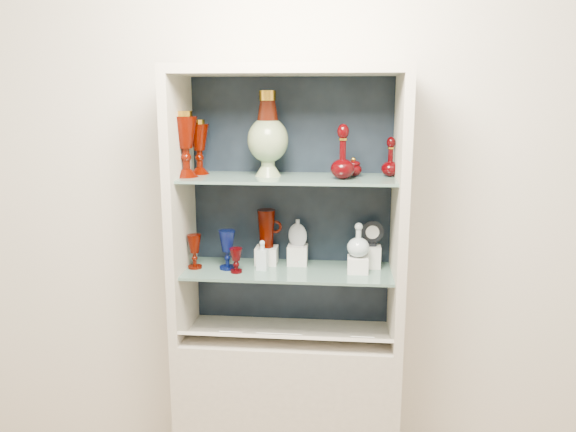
# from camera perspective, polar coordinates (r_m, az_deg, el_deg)

# --- Properties ---
(wall_back) EXTENTS (3.50, 0.02, 2.80)m
(wall_back) POSITION_cam_1_polar(r_m,az_deg,el_deg) (2.65, 0.45, 3.10)
(wall_back) COLOR silver
(wall_back) RESTS_ON ground
(cabinet_base) EXTENTS (1.00, 0.40, 0.75)m
(cabinet_base) POSITION_cam_1_polar(r_m,az_deg,el_deg) (2.80, 0.00, -18.88)
(cabinet_base) COLOR #B7AE9C
(cabinet_base) RESTS_ON ground
(cabinet_back_panel) EXTENTS (0.98, 0.02, 1.15)m
(cabinet_back_panel) POSITION_cam_1_polar(r_m,az_deg,el_deg) (2.63, 0.39, 1.39)
(cabinet_back_panel) COLOR black
(cabinet_back_panel) RESTS_ON cabinet_base
(cabinet_side_left) EXTENTS (0.04, 0.40, 1.15)m
(cabinet_side_left) POSITION_cam_1_polar(r_m,az_deg,el_deg) (2.54, -10.86, 0.77)
(cabinet_side_left) COLOR #B7AE9C
(cabinet_side_left) RESTS_ON cabinet_base
(cabinet_side_right) EXTENTS (0.04, 0.40, 1.15)m
(cabinet_side_right) POSITION_cam_1_polar(r_m,az_deg,el_deg) (2.45, 11.25, 0.35)
(cabinet_side_right) COLOR #B7AE9C
(cabinet_side_right) RESTS_ON cabinet_base
(cabinet_top_cap) EXTENTS (1.00, 0.40, 0.04)m
(cabinet_top_cap) POSITION_cam_1_polar(r_m,az_deg,el_deg) (2.40, 0.00, 14.63)
(cabinet_top_cap) COLOR #B7AE9C
(cabinet_top_cap) RESTS_ON cabinet_side_left
(shelf_lower) EXTENTS (0.92, 0.34, 0.01)m
(shelf_lower) POSITION_cam_1_polar(r_m,az_deg,el_deg) (2.54, 0.04, -5.57)
(shelf_lower) COLOR slate
(shelf_lower) RESTS_ON cabinet_side_left
(shelf_upper) EXTENTS (0.92, 0.34, 0.01)m
(shelf_upper) POSITION_cam_1_polar(r_m,az_deg,el_deg) (2.44, 0.04, 3.86)
(shelf_upper) COLOR slate
(shelf_upper) RESTS_ON cabinet_side_left
(label_ledge) EXTENTS (0.92, 0.17, 0.09)m
(label_ledge) POSITION_cam_1_polar(r_m,az_deg,el_deg) (2.51, -0.24, -12.22)
(label_ledge) COLOR #B7AE9C
(label_ledge) RESTS_ON cabinet_base
(label_card_0) EXTENTS (0.10, 0.06, 0.03)m
(label_card_0) POSITION_cam_1_polar(r_m,az_deg,el_deg) (2.54, -5.71, -11.64)
(label_card_0) COLOR white
(label_card_0) RESTS_ON label_ledge
(label_card_1) EXTENTS (0.10, 0.06, 0.03)m
(label_card_1) POSITION_cam_1_polar(r_m,az_deg,el_deg) (2.50, 7.55, -12.10)
(label_card_1) COLOR white
(label_card_1) RESTS_ON label_ledge
(label_card_2) EXTENTS (0.10, 0.06, 0.03)m
(label_card_2) POSITION_cam_1_polar(r_m,az_deg,el_deg) (2.50, 0.28, -11.93)
(label_card_2) COLOR white
(label_card_2) RESTS_ON label_ledge
(label_card_3) EXTENTS (0.10, 0.06, 0.03)m
(label_card_3) POSITION_cam_1_polar(r_m,az_deg,el_deg) (2.51, -1.98, -11.84)
(label_card_3) COLOR white
(label_card_3) RESTS_ON label_ledge
(pedestal_lamp_left) EXTENTS (0.14, 0.14, 0.28)m
(pedestal_lamp_left) POSITION_cam_1_polar(r_m,az_deg,el_deg) (2.46, -10.37, 7.18)
(pedestal_lamp_left) COLOR #420900
(pedestal_lamp_left) RESTS_ON shelf_upper
(pedestal_lamp_right) EXTENTS (0.10, 0.10, 0.24)m
(pedestal_lamp_right) POSITION_cam_1_polar(r_m,az_deg,el_deg) (2.55, -9.01, 6.94)
(pedestal_lamp_right) COLOR #420900
(pedestal_lamp_right) RESTS_ON shelf_upper
(enamel_urn) EXTENTS (0.18, 0.18, 0.37)m
(enamel_urn) POSITION_cam_1_polar(r_m,az_deg,el_deg) (2.46, -2.06, 8.34)
(enamel_urn) COLOR #10401F
(enamel_urn) RESTS_ON shelf_upper
(ruby_decanter_a) EXTENTS (0.12, 0.12, 0.26)m
(ruby_decanter_a) POSITION_cam_1_polar(r_m,az_deg,el_deg) (2.37, 5.59, 6.85)
(ruby_decanter_a) COLOR #390102
(ruby_decanter_a) RESTS_ON shelf_upper
(ruby_decanter_b) EXTENTS (0.10, 0.10, 0.18)m
(ruby_decanter_b) POSITION_cam_1_polar(r_m,az_deg,el_deg) (2.48, 10.38, 6.06)
(ruby_decanter_b) COLOR #390102
(ruby_decanter_b) RESTS_ON shelf_upper
(lidded_bowl) EXTENTS (0.09, 0.09, 0.09)m
(lidded_bowl) POSITION_cam_1_polar(r_m,az_deg,el_deg) (2.46, 6.64, 5.00)
(lidded_bowl) COLOR #390102
(lidded_bowl) RESTS_ON shelf_upper
(cobalt_goblet) EXTENTS (0.08, 0.08, 0.18)m
(cobalt_goblet) POSITION_cam_1_polar(r_m,az_deg,el_deg) (2.53, -6.19, -3.43)
(cobalt_goblet) COLOR #060E41
(cobalt_goblet) RESTS_ON shelf_lower
(ruby_goblet_tall) EXTENTS (0.08, 0.08, 0.15)m
(ruby_goblet_tall) POSITION_cam_1_polar(r_m,az_deg,el_deg) (2.57, -9.48, -3.58)
(ruby_goblet_tall) COLOR #420900
(ruby_goblet_tall) RESTS_ON shelf_lower
(ruby_goblet_small) EXTENTS (0.07, 0.07, 0.11)m
(ruby_goblet_small) POSITION_cam_1_polar(r_m,az_deg,el_deg) (2.49, -5.29, -4.52)
(ruby_goblet_small) COLOR #390102
(ruby_goblet_small) RESTS_ON shelf_lower
(riser_ruby_pitcher) EXTENTS (0.10, 0.10, 0.08)m
(riser_ruby_pitcher) POSITION_cam_1_polar(r_m,az_deg,el_deg) (2.61, -2.19, -4.00)
(riser_ruby_pitcher) COLOR silver
(riser_ruby_pitcher) RESTS_ON shelf_lower
(ruby_pitcher) EXTENTS (0.13, 0.09, 0.17)m
(ruby_pitcher) POSITION_cam_1_polar(r_m,az_deg,el_deg) (2.58, -2.21, -1.28)
(ruby_pitcher) COLOR #420900
(ruby_pitcher) RESTS_ON riser_ruby_pitcher
(clear_square_bottle) EXTENTS (0.05, 0.05, 0.14)m
(clear_square_bottle) POSITION_cam_1_polar(r_m,az_deg,el_deg) (2.52, -2.62, -3.98)
(clear_square_bottle) COLOR #ADC2C8
(clear_square_bottle) RESTS_ON shelf_lower
(riser_flat_flask) EXTENTS (0.09, 0.09, 0.09)m
(riser_flat_flask) POSITION_cam_1_polar(r_m,az_deg,el_deg) (2.60, 0.98, -3.96)
(riser_flat_flask) COLOR silver
(riser_flat_flask) RESTS_ON shelf_lower
(flat_flask) EXTENTS (0.10, 0.07, 0.13)m
(flat_flask) POSITION_cam_1_polar(r_m,az_deg,el_deg) (2.57, 0.98, -1.63)
(flat_flask) COLOR #A2ABB3
(flat_flask) RESTS_ON riser_flat_flask
(riser_clear_round_decanter) EXTENTS (0.09, 0.09, 0.07)m
(riser_clear_round_decanter) POSITION_cam_1_polar(r_m,az_deg,el_deg) (2.50, 7.10, -4.92)
(riser_clear_round_decanter) COLOR silver
(riser_clear_round_decanter) RESTS_ON shelf_lower
(clear_round_decanter) EXTENTS (0.10, 0.10, 0.15)m
(clear_round_decanter) POSITION_cam_1_polar(r_m,az_deg,el_deg) (2.48, 7.16, -2.52)
(clear_round_decanter) COLOR #ADC2C8
(clear_round_decanter) RESTS_ON riser_clear_round_decanter
(riser_cameo_medallion) EXTENTS (0.08, 0.08, 0.10)m
(riser_cameo_medallion) POSITION_cam_1_polar(r_m,az_deg,el_deg) (2.58, 8.48, -4.09)
(riser_cameo_medallion) COLOR silver
(riser_cameo_medallion) RESTS_ON shelf_lower
(cameo_medallion) EXTENTS (0.10, 0.05, 0.12)m
(cameo_medallion) POSITION_cam_1_polar(r_m,az_deg,el_deg) (2.55, 8.55, -1.73)
(cameo_medallion) COLOR black
(cameo_medallion) RESTS_ON riser_cameo_medallion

